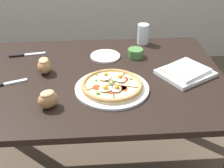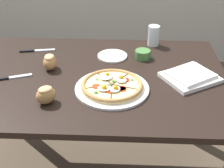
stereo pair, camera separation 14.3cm
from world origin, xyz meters
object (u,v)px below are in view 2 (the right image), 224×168
at_px(bread_piece_near, 46,95).
at_px(side_saucer, 112,56).
at_px(bread_piece_mid, 50,62).
at_px(ramekin_bowl, 143,54).
at_px(water_glass, 153,37).
at_px(knife_spare, 12,77).
at_px(dining_table, 97,91).
at_px(knife_main, 37,51).
at_px(napkin_folded, 190,76).
at_px(pizza, 112,86).

bearing_deg(bread_piece_near, side_saucer, 59.98).
bearing_deg(bread_piece_mid, bread_piece_near, -80.87).
height_order(ramekin_bowl, water_glass, water_glass).
relative_size(bread_piece_near, knife_spare, 0.60).
height_order(dining_table, water_glass, water_glass).
relative_size(ramekin_bowl, knife_main, 0.44).
bearing_deg(side_saucer, water_glass, 35.81).
xyz_separation_m(ramekin_bowl, knife_main, (-0.61, 0.06, -0.02)).
bearing_deg(ramekin_bowl, napkin_folded, -44.76).
bearing_deg(water_glass, pizza, -113.62).
bearing_deg(knife_spare, napkin_folded, -18.37).
relative_size(bread_piece_mid, side_saucer, 0.57).
relative_size(pizza, water_glass, 2.87).
bearing_deg(knife_main, knife_spare, -108.30).
distance_m(napkin_folded, bread_piece_mid, 0.71).
relative_size(pizza, bread_piece_mid, 3.68).
distance_m(napkin_folded, water_glass, 0.43).
distance_m(bread_piece_near, knife_spare, 0.30).
xyz_separation_m(pizza, water_glass, (0.22, 0.51, 0.03)).
bearing_deg(water_glass, ramekin_bowl, -111.10).
xyz_separation_m(pizza, napkin_folded, (0.38, 0.11, -0.00)).
bearing_deg(ramekin_bowl, side_saucer, 177.14).
height_order(dining_table, knife_spare, knife_spare).
bearing_deg(bread_piece_near, bread_piece_mid, 99.13).
distance_m(water_glass, side_saucer, 0.30).
relative_size(pizza, ramekin_bowl, 3.85).
bearing_deg(knife_main, napkin_folded, -28.45).
relative_size(napkin_folded, water_glass, 2.62).
height_order(ramekin_bowl, knife_spare, ramekin_bowl).
xyz_separation_m(ramekin_bowl, napkin_folded, (0.22, -0.22, -0.01)).
bearing_deg(pizza, ramekin_bowl, 65.05).
bearing_deg(pizza, water_glass, 66.38).
xyz_separation_m(pizza, knife_spare, (-0.50, 0.08, -0.01)).
bearing_deg(knife_spare, water_glass, 10.39).
height_order(pizza, knife_main, pizza).
height_order(ramekin_bowl, knife_main, ramekin_bowl).
xyz_separation_m(napkin_folded, knife_spare, (-0.88, -0.03, -0.01)).
relative_size(napkin_folded, knife_main, 1.56).
relative_size(napkin_folded, bread_piece_near, 2.82).
bearing_deg(knife_main, ramekin_bowl, -15.43).
bearing_deg(ramekin_bowl, knife_spare, -159.07).
relative_size(bread_piece_mid, knife_spare, 0.50).
distance_m(ramekin_bowl, knife_spare, 0.70).
bearing_deg(knife_main, water_glass, 0.20).
relative_size(napkin_folded, side_saucer, 1.90).
relative_size(bread_piece_near, knife_main, 0.55).
bearing_deg(pizza, side_saucer, 92.21).
height_order(knife_main, knife_spare, same).
distance_m(bread_piece_mid, knife_spare, 0.20).
bearing_deg(ramekin_bowl, bread_piece_mid, -162.87).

